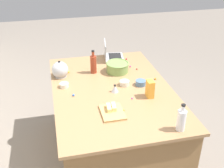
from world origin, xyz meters
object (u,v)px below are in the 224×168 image
(ramekin_small, at_px, (64,85))
(ramekin_medium, at_px, (141,83))
(butter_stick_right, at_px, (109,108))
(cutting_board, at_px, (112,112))
(mixing_bowl_large, at_px, (117,67))
(bottle_soy, at_px, (93,64))
(kettle, at_px, (60,70))
(candy_bag, at_px, (150,89))
(laptop, at_px, (111,55))
(ramekin_wide, at_px, (124,83))
(kitchen_timer, at_px, (115,89))
(butter_stick_left, at_px, (114,107))
(bottle_vinegar, at_px, (181,120))

(ramekin_small, bearing_deg, ramekin_medium, -100.10)
(butter_stick_right, bearing_deg, ramekin_small, 33.57)
(cutting_board, distance_m, ramekin_medium, 0.58)
(mixing_bowl_large, bearing_deg, bottle_soy, 81.40)
(bottle_soy, xyz_separation_m, ramekin_medium, (-0.40, -0.42, -0.08))
(ramekin_medium, bearing_deg, kettle, 63.80)
(kettle, distance_m, candy_bag, 1.02)
(laptop, distance_m, candy_bag, 0.98)
(ramekin_wide, bearing_deg, cutting_board, 152.84)
(ramekin_medium, bearing_deg, cutting_board, 136.71)
(kettle, height_order, ramekin_small, kettle)
(ramekin_wide, distance_m, kitchen_timer, 0.17)
(butter_stick_left, bearing_deg, ramekin_medium, -44.76)
(butter_stick_right, xyz_separation_m, ramekin_wide, (0.43, -0.26, -0.01))
(laptop, bearing_deg, kettle, 117.74)
(butter_stick_right, distance_m, ramekin_medium, 0.57)
(laptop, height_order, ramekin_medium, laptop)
(bottle_soy, height_order, ramekin_small, bottle_soy)
(bottle_soy, relative_size, kitchen_timer, 3.44)
(kettle, height_order, kitchen_timer, kettle)
(ramekin_wide, height_order, candy_bag, candy_bag)
(mixing_bowl_large, relative_size, bottle_soy, 0.96)
(butter_stick_right, xyz_separation_m, candy_bag, (0.15, -0.43, 0.05))
(laptop, bearing_deg, mixing_bowl_large, 177.51)
(bottle_vinegar, relative_size, cutting_board, 0.91)
(cutting_board, height_order, ramekin_medium, ramekin_medium)
(laptop, xyz_separation_m, ramekin_wide, (-0.69, 0.02, -0.02))
(laptop, xyz_separation_m, cutting_board, (-1.15, 0.26, -0.04))
(bottle_vinegar, xyz_separation_m, cutting_board, (0.35, 0.47, -0.09))
(ramekin_small, bearing_deg, bottle_vinegar, -137.02)
(mixing_bowl_large, distance_m, kitchen_timer, 0.45)
(butter_stick_left, relative_size, ramekin_small, 1.23)
(bottle_vinegar, distance_m, kitchen_timer, 0.79)
(ramekin_wide, bearing_deg, ramekin_small, 80.71)
(candy_bag, bearing_deg, kettle, 52.04)
(butter_stick_left, height_order, ramekin_medium, butter_stick_left)
(candy_bag, bearing_deg, kitchen_timer, 61.14)
(butter_stick_left, height_order, ramekin_small, butter_stick_left)
(bottle_vinegar, bearing_deg, bottle_soy, 23.04)
(bottle_vinegar, xyz_separation_m, ramekin_medium, (0.77, 0.08, -0.07))
(cutting_board, xyz_separation_m, butter_stick_right, (0.04, 0.02, 0.03))
(ramekin_wide, bearing_deg, bottle_soy, 35.65)
(ramekin_small, relative_size, candy_bag, 0.53)
(butter_stick_left, relative_size, butter_stick_right, 1.00)
(bottle_vinegar, bearing_deg, butter_stick_right, 52.43)
(candy_bag, bearing_deg, laptop, 8.90)
(candy_bag, bearing_deg, ramekin_medium, 2.69)
(bottle_soy, relative_size, candy_bag, 1.56)
(bottle_vinegar, bearing_deg, ramekin_small, 42.98)
(kettle, xyz_separation_m, butter_stick_right, (-0.78, -0.37, -0.04))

